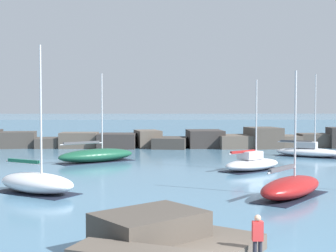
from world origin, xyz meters
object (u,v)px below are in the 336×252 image
object	(u,v)px
sailboat_moored_3	(37,182)
sailboat_moored_2	(309,151)
sailboat_moored_1	(97,155)
person_on_rocks	(258,237)
sailboat_moored_5	(252,163)
sailboat_moored_0	(291,187)

from	to	relation	value
sailboat_moored_3	sailboat_moored_2	bearing A→B (deg)	40.72
sailboat_moored_1	person_on_rocks	world-z (taller)	sailboat_moored_1
sailboat_moored_2	sailboat_moored_3	size ratio (longest dim) A/B	0.96
sailboat_moored_1	sailboat_moored_5	xyz separation A→B (m)	(13.61, -5.93, -0.07)
sailboat_moored_1	sailboat_moored_5	world-z (taller)	sailboat_moored_1
sailboat_moored_3	sailboat_moored_5	distance (m)	18.01
sailboat_moored_2	sailboat_moored_1	bearing A→B (deg)	-169.05
sailboat_moored_2	person_on_rocks	xyz separation A→B (m)	(-12.24, -32.96, 0.38)
sailboat_moored_0	person_on_rocks	xyz separation A→B (m)	(-4.35, -11.50, 0.34)
sailboat_moored_0	sailboat_moored_3	xyz separation A→B (m)	(-15.18, 1.59, 0.04)
sailboat_moored_1	sailboat_moored_2	bearing A→B (deg)	10.95
sailboat_moored_0	sailboat_moored_5	bearing A→B (deg)	90.25
sailboat_moored_2	person_on_rocks	size ratio (longest dim) A/B	5.05
sailboat_moored_3	sailboat_moored_5	xyz separation A→B (m)	(15.13, 9.76, -0.07)
sailboat_moored_1	person_on_rocks	size ratio (longest dim) A/B	4.93
sailboat_moored_2	person_on_rocks	distance (m)	35.16
sailboat_moored_3	sailboat_moored_5	world-z (taller)	sailboat_moored_3
sailboat_moored_0	sailboat_moored_2	size ratio (longest dim) A/B	0.86
sailboat_moored_1	sailboat_moored_2	xyz separation A→B (m)	(21.56, 4.17, -0.08)
sailboat_moored_0	sailboat_moored_1	world-z (taller)	sailboat_moored_1
sailboat_moored_3	person_on_rocks	size ratio (longest dim) A/B	5.28
person_on_rocks	sailboat_moored_1	bearing A→B (deg)	107.93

